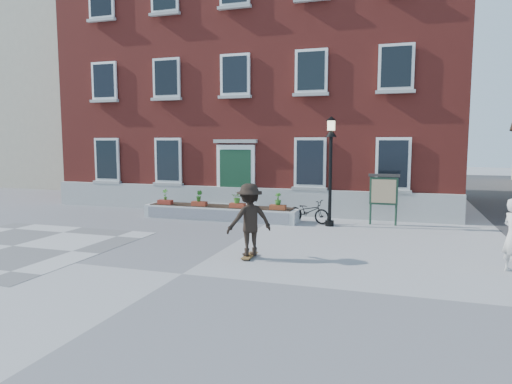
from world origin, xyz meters
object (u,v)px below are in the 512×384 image
(bicycle, at_px, (308,211))
(notice_board, at_px, (384,191))
(lamp_post, at_px, (331,156))
(skateboarder, at_px, (249,220))

(bicycle, height_order, notice_board, notice_board)
(lamp_post, bearing_deg, skateboarder, -103.99)
(bicycle, bearing_deg, notice_board, -68.02)
(skateboarder, bearing_deg, bicycle, 85.53)
(bicycle, bearing_deg, lamp_post, -100.47)
(lamp_post, bearing_deg, notice_board, 23.02)
(lamp_post, xyz_separation_m, skateboarder, (-1.29, -5.20, -1.52))
(bicycle, height_order, lamp_post, lamp_post)
(lamp_post, bearing_deg, bicycle, 155.86)
(lamp_post, height_order, notice_board, lamp_post)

